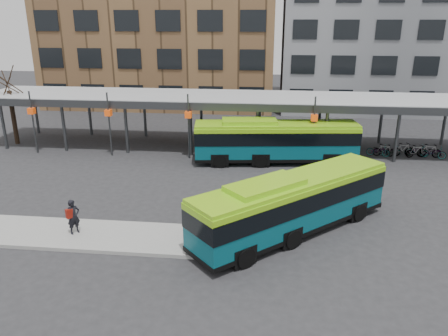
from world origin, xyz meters
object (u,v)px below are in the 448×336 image
Objects in this scene: bus_front at (293,203)px; bus_rear at (275,140)px; tree at (13,115)px; pedestrian at (73,217)px.

bus_front is 0.83× the size of bus_rear.
tree is 19.14m from pedestrian.
pedestrian is (-9.53, -12.44, -0.61)m from bus_rear.
bus_rear is at bearing 51.81° from bus_front.
bus_front is (22.18, -13.47, -0.84)m from tree.
tree reaches higher than pedestrian.
pedestrian is (-10.39, -1.54, -0.54)m from bus_front.
tree is 0.57× the size of bus_front.
tree is 3.28× the size of pedestrian.
tree is at bearing 79.22° from pedestrian.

